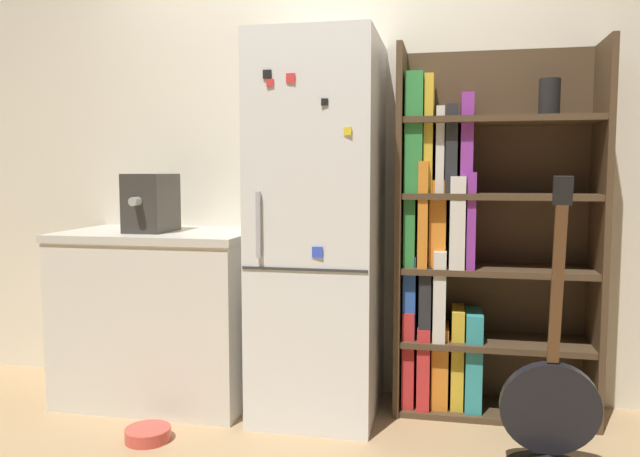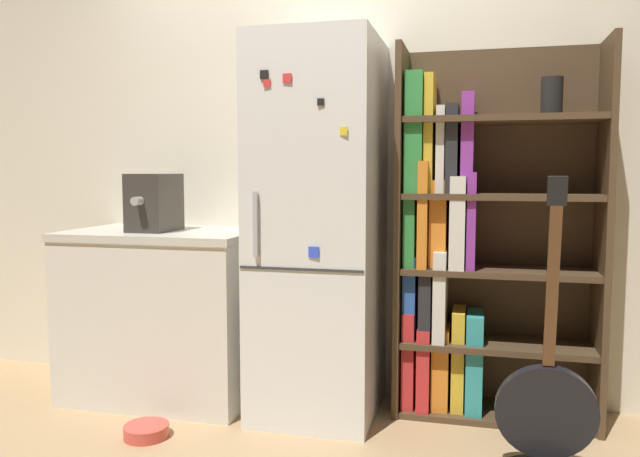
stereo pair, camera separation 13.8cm
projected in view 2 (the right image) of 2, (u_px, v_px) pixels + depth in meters
ground_plane at (313, 419)px, 3.09m from camera, size 16.00×16.00×0.00m
wall_back at (335, 157)px, 3.43m from camera, size 8.00×0.05×2.60m
refrigerator at (319, 229)px, 3.12m from camera, size 0.59×0.69×1.87m
bookshelf at (468, 247)px, 3.12m from camera, size 0.98×0.37×1.84m
kitchen_counter at (165, 313)px, 3.39m from camera, size 1.01×0.66×0.91m
espresso_machine at (154, 202)px, 3.30m from camera, size 0.20×0.34×0.30m
guitar at (545, 433)px, 2.50m from camera, size 0.40×0.36×1.20m
pet_bowl at (146, 430)px, 2.87m from camera, size 0.21×0.21×0.06m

